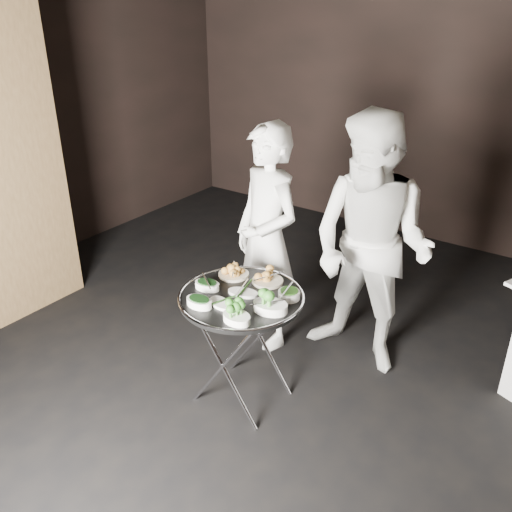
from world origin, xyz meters
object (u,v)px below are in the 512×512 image
Objects in this scene: waiter_left at (267,239)px; serving_tray at (241,297)px; tray_stand at (242,344)px; waiter_right at (371,247)px.

serving_tray is at bearing -46.66° from waiter_left.
tray_stand is 0.42× the size of waiter_right.
waiter_left reaches higher than serving_tray.
waiter_right reaches higher than waiter_left.
tray_stand is at bearing -45.00° from serving_tray.
tray_stand is 0.99× the size of serving_tray.
waiter_right is (0.70, 0.16, 0.06)m from waiter_left.
serving_tray is 0.93m from waiter_right.
waiter_right is (0.44, 0.81, 0.13)m from serving_tray.
waiter_right is at bearing 61.34° from serving_tray.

